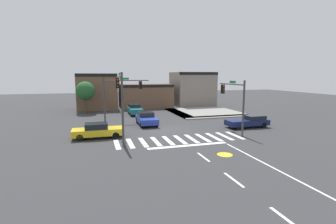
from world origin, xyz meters
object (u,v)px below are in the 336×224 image
traffic_signal_northwest (121,91)px  car_navy (249,121)px  car_blue (146,118)px  traffic_signal_southwest (120,94)px  car_yellow (98,131)px  traffic_signal_southeast (233,96)px  roadside_tree (85,91)px  car_teal (135,109)px

traffic_signal_northwest → car_navy: size_ratio=1.18×
car_blue → car_navy: (10.50, -4.54, -0.07)m
traffic_signal_southwest → car_yellow: bearing=47.3°
traffic_signal_southeast → car_blue: (-7.49, 6.20, -2.87)m
traffic_signal_southeast → car_yellow: bearing=83.5°
traffic_signal_southwest → traffic_signal_northwest: bearing=-6.3°
traffic_signal_northwest → traffic_signal_southwest: 9.48m
roadside_tree → car_navy: bearing=-41.8°
car_blue → car_yellow: (-5.49, -4.72, -0.06)m
traffic_signal_northwest → traffic_signal_southeast: traffic_signal_northwest is taller
traffic_signal_northwest → traffic_signal_southeast: 13.50m
car_blue → roadside_tree: bearing=-147.9°
car_teal → car_blue: bearing=0.7°
traffic_signal_southwest → car_blue: bearing=-28.4°
traffic_signal_southwest → car_blue: traffic_signal_southwest is taller
traffic_signal_southeast → traffic_signal_southwest: 11.03m
traffic_signal_northwest → roadside_tree: bearing=118.5°
car_navy → car_teal: (-10.60, 12.52, 0.09)m
traffic_signal_northwest → car_teal: traffic_signal_northwest is taller
car_navy → roadside_tree: roadside_tree is taller
traffic_signal_southeast → car_yellow: (-12.98, 1.48, -2.93)m
car_teal → traffic_signal_southwest: bearing=-13.3°
car_blue → car_navy: size_ratio=0.89×
traffic_signal_northwest → roadside_tree: 9.35m
traffic_signal_southeast → traffic_signal_southwest: bearing=91.7°
traffic_signal_northwest → car_blue: (2.49, -2.89, -3.08)m
traffic_signal_southeast → car_teal: traffic_signal_southeast is taller
traffic_signal_southeast → car_yellow: 13.39m
traffic_signal_southeast → roadside_tree: traffic_signal_southeast is taller
car_navy → car_yellow: size_ratio=1.03×
car_teal → traffic_signal_northwest: bearing=-25.2°
traffic_signal_southeast → roadside_tree: (-14.44, 17.29, -0.24)m
car_navy → traffic_signal_northwest: bearing=-29.8°
traffic_signal_northwest → car_teal: bearing=64.8°
traffic_signal_southeast → traffic_signal_southwest: (-11.02, -0.33, 0.47)m
car_yellow → roadside_tree: (-1.46, 15.81, 2.68)m
traffic_signal_southwest → car_navy: traffic_signal_southwest is taller
traffic_signal_southwest → roadside_tree: traffic_signal_southwest is taller
car_teal → car_yellow: bearing=-23.0°
car_teal → roadside_tree: (-6.85, 3.11, 2.61)m
traffic_signal_northwest → car_yellow: bearing=-111.5°
traffic_signal_southeast → car_teal: 16.34m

